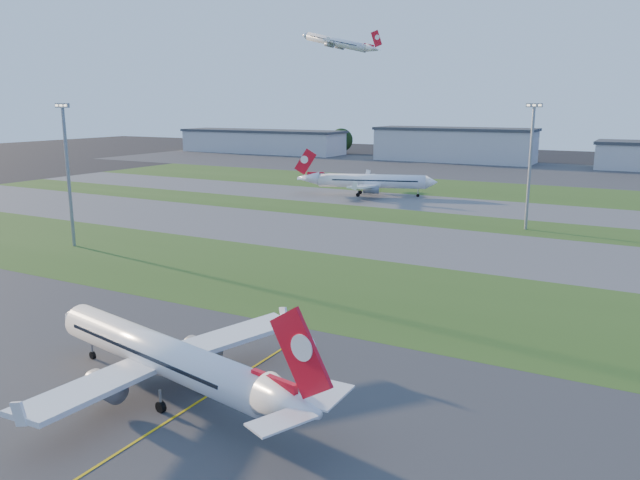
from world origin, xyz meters
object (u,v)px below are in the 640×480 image
Objects in this scene: light_mast_west at (67,166)px; light_mast_centre at (531,158)px; airliner_taxiing at (370,181)px; airliner_parked at (162,355)px.

light_mast_centre is at bearing 38.66° from light_mast_west.
light_mast_centre is at bearing 130.96° from airliner_taxiing.
airliner_taxiing is 1.41× the size of light_mast_centre.
light_mast_west is (-21.38, -85.19, 10.69)m from airliner_taxiing.
airliner_parked is 68.32m from light_mast_west.
airliner_taxiing is at bearing 149.02° from light_mast_centre.
airliner_parked is 127.44m from airliner_taxiing.
light_mast_centre is (70.00, 56.00, 0.00)m from light_mast_west.
airliner_taxiing is 1.41× the size of light_mast_west.
airliner_taxiing is 88.48m from light_mast_west.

